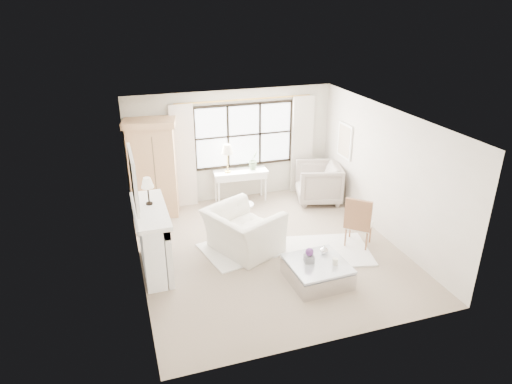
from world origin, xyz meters
TOP-DOWN VIEW (x-y plane):
  - floor at (0.00, 0.00)m, footprint 5.50×5.50m
  - ceiling at (0.00, 0.00)m, footprint 5.50×5.50m
  - wall_back at (0.00, 2.75)m, footprint 5.00×0.00m
  - wall_front at (0.00, -2.75)m, footprint 5.00×0.00m
  - wall_left at (-2.50, 0.00)m, footprint 0.00×5.50m
  - wall_right at (2.50, 0.00)m, footprint 0.00×5.50m
  - window_pane at (0.30, 2.73)m, footprint 2.40×0.02m
  - window_frame at (0.30, 2.72)m, footprint 2.50×0.04m
  - curtain_rod at (0.30, 2.67)m, footprint 3.30×0.04m
  - curtain_left at (-1.20, 2.65)m, footprint 0.55×0.10m
  - curtain_right at (1.80, 2.65)m, footprint 0.55×0.10m
  - fireplace at (-2.27, 0.00)m, footprint 0.58×1.66m
  - mirror_frame at (-2.47, 0.00)m, footprint 0.05×1.15m
  - mirror_glass at (-2.44, 0.00)m, footprint 0.02×1.00m
  - art_frame at (2.47, 1.70)m, footprint 0.04×0.62m
  - art_canvas at (2.45, 1.70)m, footprint 0.01×0.52m
  - mantel_lamp at (-2.24, 0.17)m, footprint 0.22×0.22m
  - armoire at (-1.93, 2.39)m, footprint 1.23×0.90m
  - console_table at (0.12, 2.46)m, footprint 1.33×0.54m
  - console_lamp at (-0.19, 2.47)m, footprint 0.28×0.28m
  - orchid_plant at (0.46, 2.48)m, footprint 0.34×0.33m
  - side_table at (-0.15, 1.22)m, footprint 0.40×0.40m
  - rug_left at (-0.40, 0.22)m, footprint 1.96×1.57m
  - rug_right at (1.06, -0.41)m, footprint 1.93×1.60m
  - club_armchair at (-0.50, 0.16)m, footprint 1.63×1.72m
  - wingback_chair at (1.94, 1.89)m, footprint 1.29×1.27m
  - french_chair at (1.77, -0.37)m, footprint 0.68×0.68m
  - coffee_table at (0.45, -1.27)m, footprint 1.04×1.04m
  - planter_box at (0.31, -1.20)m, footprint 0.20×0.20m
  - planter_flowers at (0.31, -1.20)m, footprint 0.15×0.15m
  - pillar_candle at (0.71, -1.42)m, footprint 0.10×0.10m
  - coffee_vase at (0.69, -1.02)m, footprint 0.20×0.20m

SIDE VIEW (x-z plane):
  - floor at x=0.00m, z-range 0.00..0.00m
  - rug_left at x=-0.40m, z-range 0.00..0.03m
  - rug_right at x=1.06m, z-range 0.00..0.03m
  - coffee_table at x=0.45m, z-range -0.01..0.37m
  - french_chair at x=1.77m, z-range -0.23..0.85m
  - side_table at x=-0.15m, z-range 0.08..0.58m
  - console_table at x=0.12m, z-range 0.00..0.80m
  - club_armchair at x=-0.50m, z-range 0.00..0.87m
  - pillar_candle at x=0.71m, z-range 0.38..0.50m
  - planter_box at x=0.31m, z-range 0.38..0.51m
  - coffee_vase at x=0.69m, z-range 0.38..0.55m
  - wingback_chair at x=1.94m, z-range 0.00..0.96m
  - planter_flowers at x=0.31m, z-range 0.51..0.65m
  - fireplace at x=-2.27m, z-range 0.02..1.28m
  - orchid_plant at x=0.46m, z-range 0.80..1.28m
  - armoire at x=-1.93m, z-range 0.02..2.26m
  - curtain_left at x=-1.20m, z-range 0.00..2.47m
  - curtain_right at x=1.80m, z-range 0.00..2.47m
  - wall_left at x=-2.50m, z-range -1.40..4.10m
  - wall_right at x=2.50m, z-range -1.40..4.10m
  - wall_back at x=0.00m, z-range -1.15..3.85m
  - wall_front at x=0.00m, z-range -1.15..3.85m
  - console_lamp at x=-0.19m, z-range 1.01..1.70m
  - art_frame at x=2.47m, z-range 1.14..1.96m
  - art_canvas at x=2.45m, z-range 1.19..1.91m
  - window_pane at x=0.30m, z-range 0.85..2.35m
  - window_frame at x=0.30m, z-range 0.85..2.35m
  - mantel_lamp at x=-2.24m, z-range 1.40..1.91m
  - mirror_frame at x=-2.47m, z-range 1.37..2.31m
  - mirror_glass at x=-2.44m, z-range 1.44..2.24m
  - curtain_rod at x=0.30m, z-range 2.45..2.49m
  - ceiling at x=0.00m, z-range 2.70..2.70m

